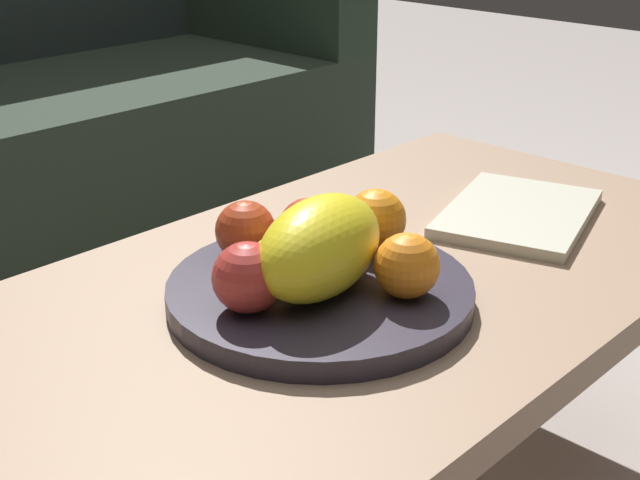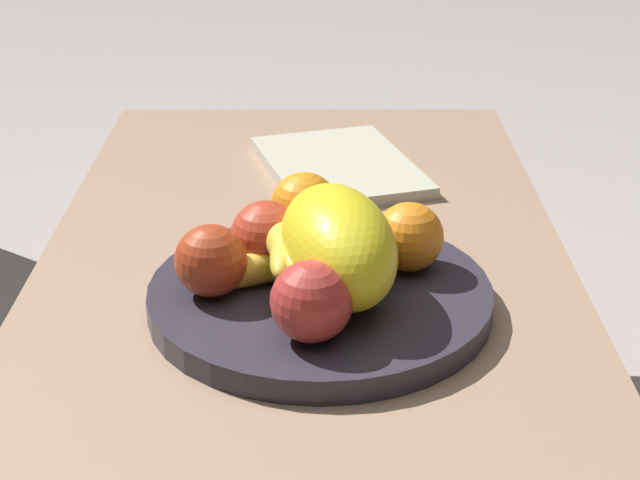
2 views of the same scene
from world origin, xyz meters
name	(u,v)px [view 1 (image 1 of 2)]	position (x,y,z in m)	size (l,w,h in m)	color
coffee_table	(332,318)	(0.00, 0.00, 0.34)	(1.19, 0.58, 0.39)	#9E7D63
fruit_bowl	(320,292)	(-0.04, -0.02, 0.40)	(0.34, 0.34, 0.03)	#302B38
melon_large_front	(320,247)	(-0.06, -0.03, 0.46)	(0.18, 0.10, 0.10)	yellow
orange_front	(375,219)	(0.07, 0.00, 0.45)	(0.07, 0.07, 0.07)	orange
orange_left	(408,265)	(0.00, -0.11, 0.45)	(0.07, 0.07, 0.07)	orange
apple_front	(310,228)	(0.00, 0.04, 0.45)	(0.07, 0.07, 0.07)	#BC3D28
apple_left	(248,277)	(-0.14, -0.01, 0.45)	(0.07, 0.07, 0.07)	#BA3630
apple_right	(245,231)	(-0.05, 0.09, 0.45)	(0.07, 0.07, 0.07)	#B03C1E
banana_bunch	(303,244)	(-0.03, 0.02, 0.44)	(0.16, 0.16, 0.06)	yellow
magazine	(518,213)	(0.33, -0.04, 0.39)	(0.25, 0.18, 0.02)	beige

